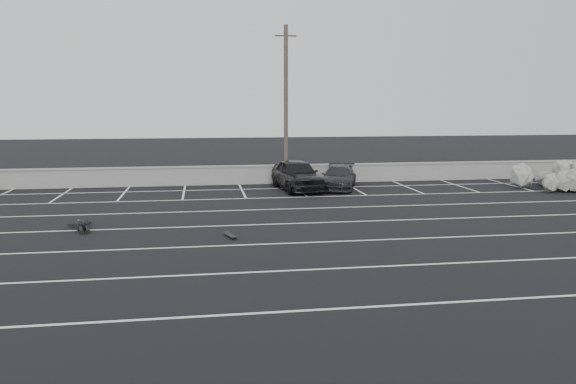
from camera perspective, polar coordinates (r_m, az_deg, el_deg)
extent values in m
plane|color=black|center=(18.49, 4.18, -5.07)|extent=(120.00, 120.00, 0.00)
cube|color=gray|center=(31.98, -1.43, 1.77)|extent=(50.00, 0.35, 1.00)
cube|color=gray|center=(31.92, -1.44, 2.70)|extent=(50.00, 0.45, 0.08)
cube|color=silver|center=(12.96, 10.24, -11.30)|extent=(36.00, 0.10, 0.01)
cube|color=silver|center=(15.68, 6.65, -7.64)|extent=(36.00, 0.10, 0.01)
cube|color=silver|center=(18.49, 4.18, -5.06)|extent=(36.00, 0.10, 0.01)
cube|color=silver|center=(21.34, 2.37, -3.15)|extent=(36.00, 0.10, 0.01)
cube|color=silver|center=(24.24, 1.00, -1.70)|extent=(36.00, 0.10, 0.01)
cube|color=silver|center=(27.15, -0.07, -0.55)|extent=(36.00, 0.10, 0.01)
cube|color=silver|center=(30.09, -0.94, 0.37)|extent=(36.00, 0.10, 0.01)
cube|color=silver|center=(30.13, -22.01, -0.27)|extent=(0.10, 5.00, 0.01)
cube|color=silver|center=(29.58, -16.34, -0.14)|extent=(0.10, 5.00, 0.01)
cube|color=silver|center=(29.33, -10.53, 0.00)|extent=(0.10, 5.00, 0.01)
cube|color=silver|center=(29.39, -4.67, 0.14)|extent=(0.10, 5.00, 0.01)
cube|color=silver|center=(29.75, 1.10, 0.27)|extent=(0.10, 5.00, 0.01)
cube|color=silver|center=(30.41, 6.68, 0.40)|extent=(0.10, 5.00, 0.01)
cube|color=silver|center=(31.34, 11.97, 0.52)|extent=(0.10, 5.00, 0.01)
cube|color=silver|center=(32.52, 16.92, 0.62)|extent=(0.10, 5.00, 0.01)
cube|color=silver|center=(33.92, 21.50, 0.72)|extent=(0.10, 5.00, 0.01)
imported|color=black|center=(29.46, 0.92, 1.77)|extent=(2.46, 4.94, 1.62)
imported|color=black|center=(30.07, 5.16, 1.49)|extent=(2.99, 4.52, 1.22)
cylinder|color=#4C4238|center=(31.03, -0.21, 8.67)|extent=(0.23, 0.23, 8.69)
cube|color=#4C4238|center=(31.25, -0.22, 15.59)|extent=(1.16, 0.08, 0.08)
cylinder|color=#262628|center=(32.17, 5.98, 1.75)|extent=(0.73, 0.73, 0.99)
cylinder|color=#262628|center=(32.11, 6.00, 2.66)|extent=(0.81, 0.81, 0.05)
cube|color=black|center=(19.10, -5.87, -4.38)|extent=(0.42, 0.77, 0.02)
cube|color=#262628|center=(19.33, -6.14, -4.33)|extent=(0.16, 0.09, 0.04)
cube|color=#262628|center=(18.88, -5.59, -4.64)|extent=(0.16, 0.09, 0.04)
cylinder|color=black|center=(19.31, -6.40, -4.42)|extent=(0.04, 0.06, 0.05)
cylinder|color=black|center=(19.37, -5.89, -4.36)|extent=(0.04, 0.06, 0.05)
cylinder|color=black|center=(18.85, -5.85, -4.73)|extent=(0.04, 0.06, 0.05)
cylinder|color=black|center=(18.92, -5.33, -4.68)|extent=(0.04, 0.06, 0.05)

